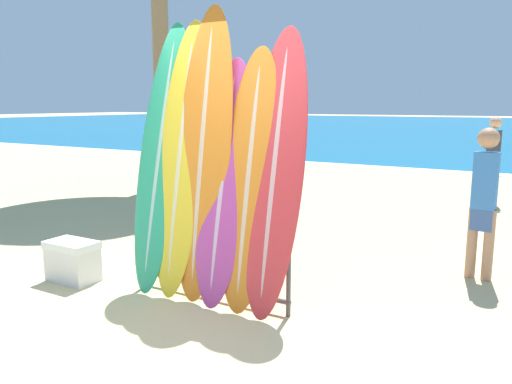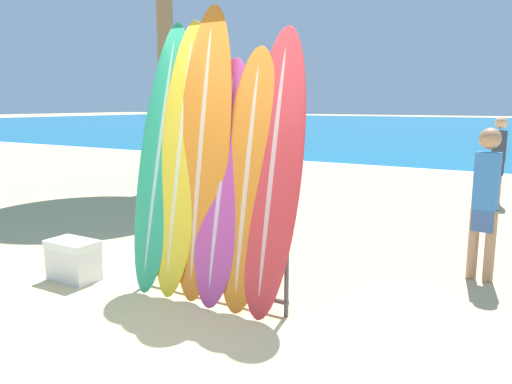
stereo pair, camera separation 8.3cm
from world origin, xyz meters
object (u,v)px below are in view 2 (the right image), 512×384
object	(u,v)px
surfboard_slot_0	(161,156)
person_near_water	(485,199)
surfboard_slot_4	(248,180)
person_mid_beach	(498,157)
surfboard_slot_1	(181,159)
cooler_box	(73,260)
surfboard_rack	(211,250)
surfboard_slot_3	(222,182)
surfboard_slot_5	(273,172)
surfboard_slot_2	(202,154)

from	to	relation	value
surfboard_slot_0	person_near_water	bearing A→B (deg)	32.95
surfboard_slot_4	person_mid_beach	distance (m)	6.32
surfboard_slot_1	cooler_box	distance (m)	1.61
surfboard_rack	surfboard_slot_3	bearing A→B (deg)	12.44
surfboard_slot_1	surfboard_slot_5	world-z (taller)	surfboard_slot_1
surfboard_slot_0	surfboard_slot_2	bearing A→B (deg)	-2.08
surfboard_slot_4	person_near_water	xyz separation A→B (m)	(1.69, 1.78, -0.29)
surfboard_slot_5	surfboard_slot_3	bearing A→B (deg)	-177.10
surfboard_slot_3	person_mid_beach	distance (m)	6.39
surfboard_rack	person_near_water	world-z (taller)	person_near_water
person_near_water	surfboard_slot_2	bearing A→B (deg)	44.88
surfboard_slot_0	surfboard_slot_3	world-z (taller)	surfboard_slot_0
person_mid_beach	cooler_box	size ratio (longest dim) A/B	2.98
surfboard_slot_4	surfboard_slot_0	bearing A→B (deg)	178.03
surfboard_slot_1	surfboard_slot_2	world-z (taller)	surfboard_slot_2
surfboard_slot_0	person_near_water	size ratio (longest dim) A/B	1.66
person_mid_beach	surfboard_slot_3	bearing A→B (deg)	10.13
surfboard_slot_3	person_mid_beach	xyz separation A→B (m)	(1.68, 6.16, -0.24)
surfboard_slot_5	person_near_water	bearing A→B (deg)	50.41
surfboard_slot_0	person_mid_beach	size ratio (longest dim) A/B	1.64
surfboard_slot_2	surfboard_slot_4	bearing A→B (deg)	-1.86
surfboard_rack	surfboard_slot_2	xyz separation A→B (m)	(-0.12, 0.05, 0.87)
surfboard_slot_0	surfboard_slot_4	distance (m)	1.01
person_mid_beach	cooler_box	xyz separation A→B (m)	(-3.30, -6.49, -0.64)
surfboard_rack	surfboard_slot_5	xyz separation A→B (m)	(0.61, 0.05, 0.75)
surfboard_slot_3	person_near_water	bearing A→B (deg)	42.41
surfboard_slot_4	surfboard_slot_5	xyz separation A→B (m)	(0.24, 0.02, 0.08)
surfboard_slot_1	surfboard_slot_5	distance (m)	0.98
surfboard_rack	cooler_box	xyz separation A→B (m)	(-1.51, -0.31, -0.26)
surfboard_rack	surfboard_slot_4	distance (m)	0.77
cooler_box	surfboard_slot_1	bearing A→B (deg)	17.34
person_near_water	surfboard_slot_3	bearing A→B (deg)	48.42
surfboard_slot_1	surfboard_slot_5	xyz separation A→B (m)	(0.98, 0.00, -0.06)
surfboard_rack	surfboard_slot_2	distance (m)	0.88
person_near_water	surfboard_slot_0	bearing A→B (deg)	38.96
surfboard_slot_5	cooler_box	size ratio (longest dim) A/B	4.64
surfboard_slot_4	cooler_box	size ratio (longest dim) A/B	4.34
surfboard_slot_4	cooler_box	bearing A→B (deg)	-169.75
surfboard_rack	person_near_water	xyz separation A→B (m)	(2.07, 1.81, 0.38)
surfboard_slot_0	cooler_box	bearing A→B (deg)	-157.09
surfboard_slot_1	person_mid_beach	distance (m)	6.51
surfboard_slot_1	surfboard_slot_2	bearing A→B (deg)	-0.32
surfboard_slot_0	surfboard_slot_3	bearing A→B (deg)	-3.14
surfboard_slot_1	surfboard_slot_3	xyz separation A→B (m)	(0.48, -0.02, -0.18)
surfboard_slot_3	surfboard_rack	bearing A→B (deg)	-167.56
surfboard_slot_2	person_near_water	world-z (taller)	surfboard_slot_2
surfboard_slot_2	person_near_water	size ratio (longest dim) A/B	1.72
surfboard_slot_0	surfboard_slot_3	distance (m)	0.76
surfboard_rack	surfboard_slot_2	bearing A→B (deg)	158.35
surfboard_slot_1	surfboard_slot_2	xyz separation A→B (m)	(0.24, -0.00, 0.05)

